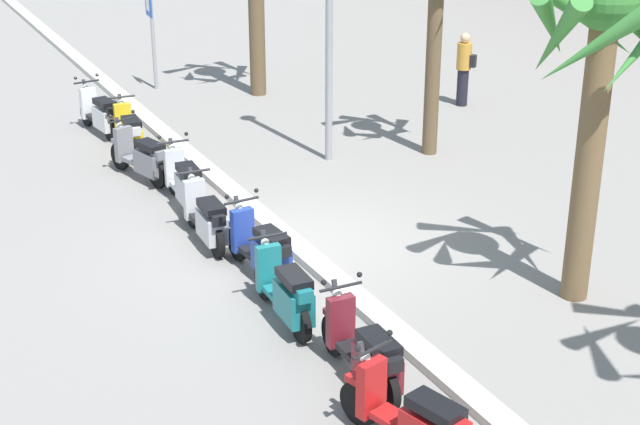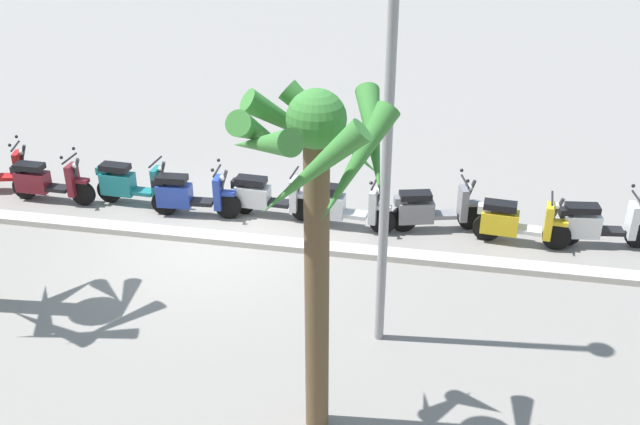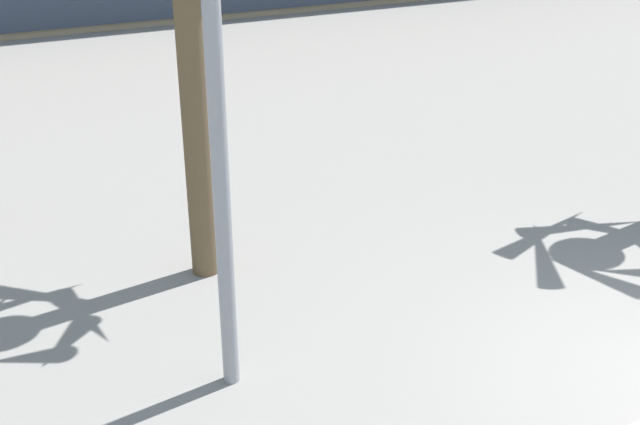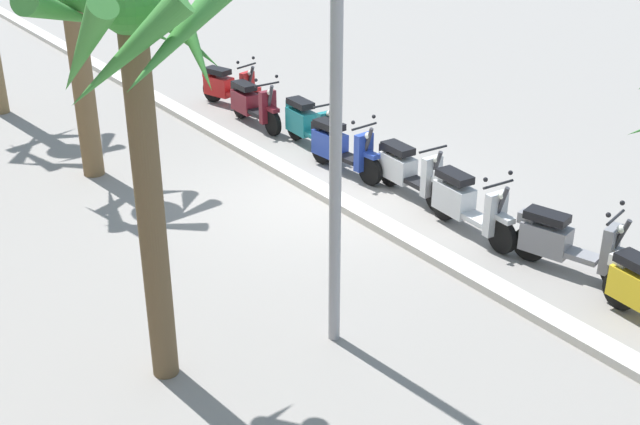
% 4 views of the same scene
% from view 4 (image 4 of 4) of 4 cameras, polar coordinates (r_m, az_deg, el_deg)
% --- Properties ---
extents(ground_plane, '(200.00, 200.00, 0.00)m').
position_cam_4_polar(ground_plane, '(13.73, -0.01, 1.01)').
color(ground_plane, gray).
extents(curb_strip, '(60.00, 0.36, 0.12)m').
position_cam_4_polar(curb_strip, '(13.77, 0.41, 1.36)').
color(curb_strip, '#BCB7AD').
rests_on(curb_strip, ground).
extents(scooter_grey_mid_centre, '(1.79, 0.75, 1.17)m').
position_cam_4_polar(scooter_grey_mid_centre, '(11.81, 16.79, -2.02)').
color(scooter_grey_mid_centre, black).
rests_on(scooter_grey_mid_centre, ground).
extents(scooter_silver_tail_end, '(1.84, 0.56, 1.17)m').
position_cam_4_polar(scooter_silver_tail_end, '(12.62, 10.18, 0.61)').
color(scooter_silver_tail_end, black).
rests_on(scooter_silver_tail_end, ground).
extents(scooter_silver_last_in_row, '(1.79, 0.56, 1.04)m').
position_cam_4_polar(scooter_silver_last_in_row, '(13.76, 6.18, 2.92)').
color(scooter_silver_last_in_row, black).
rests_on(scooter_silver_last_in_row, ground).
extents(scooter_blue_lead_nearest, '(1.82, 0.56, 1.17)m').
position_cam_4_polar(scooter_blue_lead_nearest, '(14.67, 1.41, 4.60)').
color(scooter_blue_lead_nearest, black).
rests_on(scooter_blue_lead_nearest, ground).
extents(scooter_teal_second_in_line, '(1.82, 0.56, 1.04)m').
position_cam_4_polar(scooter_teal_second_in_line, '(15.83, -0.80, 6.19)').
color(scooter_teal_second_in_line, black).
rests_on(scooter_teal_second_in_line, ground).
extents(scooter_maroon_far_back, '(1.86, 0.56, 1.17)m').
position_cam_4_polar(scooter_maroon_far_back, '(17.16, -4.78, 7.59)').
color(scooter_maroon_far_back, black).
rests_on(scooter_maroon_far_back, ground).
extents(scooter_red_gap_after_mid, '(1.77, 0.75, 1.17)m').
position_cam_4_polar(scooter_red_gap_after_mid, '(18.41, -6.46, 8.74)').
color(scooter_red_gap_after_mid, black).
rests_on(scooter_red_gap_after_mid, ground).
extents(palm_tree_far_corner, '(1.99, 2.04, 4.53)m').
position_cam_4_polar(palm_tree_far_corner, '(8.18, -12.72, 9.41)').
color(palm_tree_far_corner, brown).
rests_on(palm_tree_far_corner, ground).
extents(street_lamp, '(0.36, 0.36, 6.55)m').
position_cam_4_polar(street_lamp, '(8.53, 1.19, 14.14)').
color(street_lamp, '#939399').
rests_on(street_lamp, ground).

